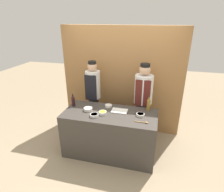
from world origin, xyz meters
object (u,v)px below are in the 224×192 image
at_px(sauce_bowl_purple, 108,106).
at_px(bottle_vinegar, 149,105).
at_px(bottle_wine, 73,101).
at_px(sauce_bowl_orange, 140,115).
at_px(sauce_bowl_red, 94,115).
at_px(sauce_bowl_white, 88,109).
at_px(wooden_spoon, 143,122).
at_px(cutting_board, 119,111).
at_px(sauce_bowl_yellow, 103,113).
at_px(chef_left, 93,95).
at_px(chef_right, 143,101).

xyz_separation_m(sauce_bowl_purple, bottle_vinegar, (0.78, 0.05, 0.09)).
bearing_deg(sauce_bowl_purple, bottle_wine, -169.80).
xyz_separation_m(sauce_bowl_orange, bottle_wine, (-1.36, 0.09, 0.08)).
bearing_deg(sauce_bowl_red, sauce_bowl_white, 134.20).
xyz_separation_m(bottle_vinegar, wooden_spoon, (-0.05, -0.50, -0.10)).
bearing_deg(cutting_board, bottle_wine, 179.00).
xyz_separation_m(cutting_board, bottle_vinegar, (0.52, 0.19, 0.11)).
bearing_deg(wooden_spoon, cutting_board, 146.98).
distance_m(sauce_bowl_purple, bottle_vinegar, 0.79).
xyz_separation_m(sauce_bowl_orange, sauce_bowl_yellow, (-0.68, -0.11, 0.01)).
height_order(cutting_board, bottle_wine, bottle_wine).
relative_size(cutting_board, bottle_vinegar, 1.01).
bearing_deg(sauce_bowl_orange, cutting_board, 169.39).
xyz_separation_m(sauce_bowl_white, sauce_bowl_yellow, (0.32, -0.08, 0.00)).
bearing_deg(sauce_bowl_purple, sauce_bowl_orange, -18.33).
bearing_deg(cutting_board, sauce_bowl_yellow, -146.60).
height_order(cutting_board, wooden_spoon, wooden_spoon).
bearing_deg(sauce_bowl_purple, cutting_board, -29.29).
bearing_deg(sauce_bowl_orange, bottle_vinegar, 65.58).
xyz_separation_m(sauce_bowl_purple, wooden_spoon, (0.73, -0.45, -0.01)).
bearing_deg(cutting_board, sauce_bowl_red, -142.68).
distance_m(sauce_bowl_orange, bottle_vinegar, 0.30).
distance_m(wooden_spoon, chef_left, 1.45).
distance_m(sauce_bowl_yellow, bottle_wine, 0.71).
bearing_deg(bottle_wine, chef_right, 20.70).
relative_size(chef_left, chef_right, 0.99).
xyz_separation_m(sauce_bowl_purple, bottle_wine, (-0.70, -0.13, 0.08)).
bearing_deg(wooden_spoon, bottle_wine, 167.18).
height_order(sauce_bowl_purple, bottle_wine, bottle_wine).
relative_size(sauce_bowl_red, bottle_vinegar, 0.52).
relative_size(sauce_bowl_purple, cutting_board, 0.47).
xyz_separation_m(sauce_bowl_yellow, chef_right, (0.67, 0.71, 0.01)).
bearing_deg(sauce_bowl_purple, chef_right, 30.69).
distance_m(sauce_bowl_white, cutting_board, 0.60).
height_order(sauce_bowl_orange, sauce_bowl_yellow, sauce_bowl_yellow).
height_order(wooden_spoon, chef_left, chef_left).
height_order(sauce_bowl_white, sauce_bowl_purple, sauce_bowl_white).
distance_m(sauce_bowl_orange, sauce_bowl_white, 1.00).
height_order(chef_left, chef_right, chef_right).
height_order(sauce_bowl_orange, chef_right, chef_right).
distance_m(bottle_wine, wooden_spoon, 1.47).
distance_m(sauce_bowl_orange, wooden_spoon, 0.24).
bearing_deg(chef_right, chef_left, -180.00).
bearing_deg(sauce_bowl_purple, bottle_vinegar, 3.32).
bearing_deg(sauce_bowl_red, sauce_bowl_yellow, 44.98).
height_order(sauce_bowl_yellow, bottle_vinegar, bottle_vinegar).
distance_m(chef_left, chef_right, 1.10).
relative_size(bottle_wine, wooden_spoon, 1.11).
bearing_deg(sauce_bowl_yellow, wooden_spoon, -9.50).
xyz_separation_m(sauce_bowl_yellow, sauce_bowl_purple, (0.02, 0.33, -0.01)).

